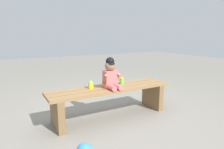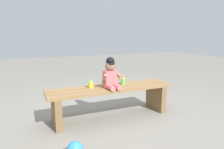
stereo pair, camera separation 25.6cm
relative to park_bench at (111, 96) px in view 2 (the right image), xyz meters
The scene contains 6 objects.
ground_plane 0.29m from the park_bench, ahead, with size 16.00×16.00×0.00m, color gray.
park_bench is the anchor object (origin of this frame).
child_figure 0.31m from the park_bench, 120.86° to the right, with size 0.23×0.27×0.40m.
sippy_cup_left 0.33m from the park_bench, 166.15° to the left, with size 0.06×0.06×0.12m.
sippy_cup_right 0.29m from the park_bench, 17.19° to the left, with size 0.06×0.06×0.12m.
toy_ball 1.01m from the park_bench, 133.22° to the right, with size 0.15×0.15×0.15m, color #338CE5.
Camera 2 is at (-1.02, -2.36, 1.11)m, focal length 31.65 mm.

